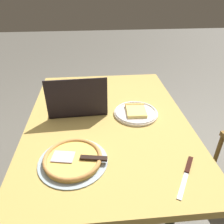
{
  "coord_description": "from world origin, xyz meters",
  "views": [
    {
      "loc": [
        1.07,
        -0.07,
        1.46
      ],
      "look_at": [
        0.08,
        0.02,
        0.83
      ],
      "focal_mm": 34.99,
      "sensor_mm": 36.0,
      "label": 1
    }
  ],
  "objects_px": {
    "dining_table": "(108,128)",
    "laptop": "(78,103)",
    "pizza_plate": "(136,112)",
    "table_knife": "(187,172)",
    "pizza_tray": "(73,159)"
  },
  "relations": [
    {
      "from": "pizza_plate",
      "to": "dining_table",
      "type": "bearing_deg",
      "value": -80.7
    },
    {
      "from": "laptop",
      "to": "table_knife",
      "type": "bearing_deg",
      "value": 40.77
    },
    {
      "from": "laptop",
      "to": "table_knife",
      "type": "height_order",
      "value": "laptop"
    },
    {
      "from": "pizza_plate",
      "to": "table_knife",
      "type": "distance_m",
      "value": 0.5
    },
    {
      "from": "laptop",
      "to": "pizza_plate",
      "type": "distance_m",
      "value": 0.36
    },
    {
      "from": "dining_table",
      "to": "pizza_tray",
      "type": "relative_size",
      "value": 4.06
    },
    {
      "from": "dining_table",
      "to": "table_knife",
      "type": "bearing_deg",
      "value": 34.3
    },
    {
      "from": "laptop",
      "to": "pizza_tray",
      "type": "height_order",
      "value": "laptop"
    },
    {
      "from": "dining_table",
      "to": "laptop",
      "type": "distance_m",
      "value": 0.24
    },
    {
      "from": "table_knife",
      "to": "laptop",
      "type": "bearing_deg",
      "value": -139.23
    },
    {
      "from": "pizza_tray",
      "to": "table_knife",
      "type": "height_order",
      "value": "pizza_tray"
    },
    {
      "from": "pizza_tray",
      "to": "table_knife",
      "type": "bearing_deg",
      "value": 77.34
    },
    {
      "from": "dining_table",
      "to": "pizza_plate",
      "type": "xyz_separation_m",
      "value": [
        -0.03,
        0.17,
        0.08
      ]
    },
    {
      "from": "pizza_plate",
      "to": "table_knife",
      "type": "xyz_separation_m",
      "value": [
        0.48,
        0.13,
        -0.01
      ]
    },
    {
      "from": "dining_table",
      "to": "pizza_tray",
      "type": "distance_m",
      "value": 0.39
    }
  ]
}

